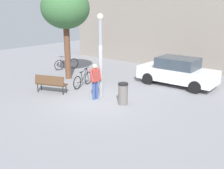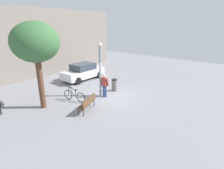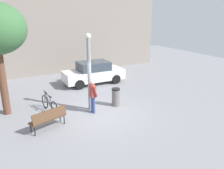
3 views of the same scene
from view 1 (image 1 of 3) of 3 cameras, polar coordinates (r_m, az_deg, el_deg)
The scene contains 10 objects.
ground_plane at distance 12.13m, azimuth -3.39°, elevation -3.51°, with size 36.00×36.00×0.00m, color gray.
building_facade at distance 19.54m, azimuth 15.69°, elevation 13.29°, with size 18.99×2.00×6.59m, color gray.
lamppost at distance 12.10m, azimuth -2.50°, elevation 6.73°, with size 0.28×0.28×3.88m.
person_by_lamppost at distance 12.05m, azimuth -3.69°, elevation 1.17°, with size 0.31×0.60×1.67m.
park_bench at distance 13.37m, azimuth -13.24°, elevation 0.41°, with size 1.67×0.98×0.92m.
plaza_tree at distance 15.68m, azimuth -10.12°, elevation 15.91°, with size 2.77×2.77×5.30m.
bicycle_black at distance 14.27m, azimuth -6.33°, elevation 1.06°, with size 0.42×1.78×0.97m.
bicycle_silver at distance 18.60m, azimuth -9.87°, elevation 4.46°, with size 0.62×1.73×0.97m.
parked_car_white at distance 14.78m, azimuth 14.03°, elevation 2.76°, with size 4.20×1.82×1.55m.
trash_bin at distance 11.51m, azimuth 2.42°, elevation -1.99°, with size 0.44×0.44×0.97m.
Camera 1 is at (7.62, -8.51, 4.07)m, focal length 41.99 mm.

